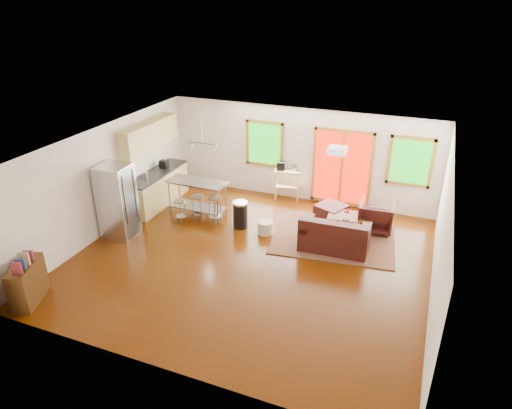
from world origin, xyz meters
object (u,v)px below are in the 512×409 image
at_px(refrigerator, 118,201).
at_px(island, 197,192).
at_px(loveseat, 334,237).
at_px(ottoman, 331,213).
at_px(armchair, 376,215).
at_px(kitchen_cart, 287,174).
at_px(coffee_table, 350,218).
at_px(rug, 334,238).

xyz_separation_m(refrigerator, island, (1.26, 1.58, -0.22)).
height_order(loveseat, ottoman, loveseat).
relative_size(loveseat, armchair, 1.88).
height_order(loveseat, kitchen_cart, kitchen_cart).
bearing_deg(refrigerator, coffee_table, 18.69).
bearing_deg(armchair, coffee_table, 24.55).
relative_size(rug, coffee_table, 2.55).
height_order(rug, refrigerator, refrigerator).
bearing_deg(rug, kitchen_cart, 135.15).
height_order(coffee_table, kitchen_cart, kitchen_cart).
relative_size(loveseat, island, 1.01).
relative_size(loveseat, kitchen_cart, 1.43).
bearing_deg(refrigerator, armchair, 19.15).
xyz_separation_m(coffee_table, island, (-3.85, -0.62, 0.31)).
bearing_deg(kitchen_cart, refrigerator, -131.25).
relative_size(ottoman, refrigerator, 0.37).
relative_size(coffee_table, kitchen_cart, 1.01).
bearing_deg(coffee_table, island, -170.81).
relative_size(rug, ottoman, 4.27).
height_order(rug, coffee_table, coffee_table).
distance_m(coffee_table, refrigerator, 5.58).
xyz_separation_m(loveseat, island, (-3.69, 0.38, 0.35)).
relative_size(rug, armchair, 3.39).
bearing_deg(island, ottoman, 16.99).
height_order(armchair, island, island).
height_order(armchair, ottoman, armchair).
height_order(rug, island, island).
xyz_separation_m(armchair, ottoman, (-1.13, 0.08, -0.20)).
bearing_deg(ottoman, island, -163.01).
height_order(loveseat, armchair, armchair).
bearing_deg(rug, armchair, 44.29).
height_order(island, kitchen_cart, kitchen_cart).
relative_size(coffee_table, island, 0.71).
height_order(refrigerator, island, refrigerator).
distance_m(coffee_table, island, 3.91).
bearing_deg(coffee_table, armchair, 27.76).
xyz_separation_m(rug, refrigerator, (-4.84, -1.69, 0.88)).
xyz_separation_m(armchair, kitchen_cart, (-2.63, 0.97, 0.33)).
bearing_deg(coffee_table, loveseat, -98.97).
distance_m(rug, island, 3.65).
distance_m(armchair, ottoman, 1.15).
xyz_separation_m(armchair, island, (-4.42, -0.93, 0.25)).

